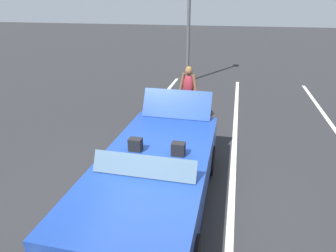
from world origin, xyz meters
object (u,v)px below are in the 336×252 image
at_px(suitcase_small_carryon, 166,119).
at_px(duffel_bag, 190,136).
at_px(convertible_car, 151,183).
at_px(suitcase_medium_bright, 162,131).
at_px(traveler_person, 188,92).
at_px(suitcase_large_black, 156,108).

relative_size(suitcase_small_carryon, duffel_bag, 0.72).
xyz_separation_m(convertible_car, suitcase_medium_bright, (-2.64, -0.47, -0.28)).
relative_size(suitcase_small_carryon, traveler_person, 0.30).
bearing_deg(suitcase_medium_bright, suitcase_small_carryon, -30.82).
relative_size(suitcase_large_black, traveler_person, 0.45).
relative_size(suitcase_large_black, suitcase_small_carryon, 1.48).
bearing_deg(convertible_car, suitcase_medium_bright, -170.18).
bearing_deg(suitcase_medium_bright, duffel_bag, -112.13).
relative_size(suitcase_large_black, duffel_bag, 1.07).
bearing_deg(convertible_car, traveler_person, -179.31).
distance_m(convertible_car, suitcase_large_black, 4.28).
bearing_deg(suitcase_large_black, duffel_bag, 177.64).
bearing_deg(duffel_bag, suitcase_small_carryon, -135.15).
height_order(convertible_car, traveler_person, traveler_person).
bearing_deg(duffel_bag, convertible_car, -3.94).
xyz_separation_m(suitcase_medium_bright, traveler_person, (-1.47, 0.40, 0.62)).
bearing_deg(suitcase_large_black, convertible_car, 148.81).
bearing_deg(suitcase_small_carryon, traveler_person, -79.88).
height_order(suitcase_large_black, suitcase_small_carryon, suitcase_large_black).
height_order(convertible_car, duffel_bag, convertible_car).
bearing_deg(traveler_person, convertible_car, 22.68).
relative_size(convertible_car, suitcase_medium_bright, 5.17).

